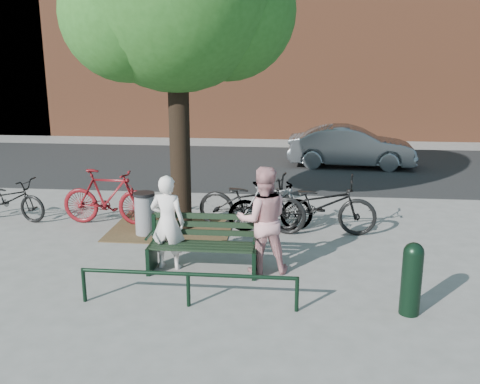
# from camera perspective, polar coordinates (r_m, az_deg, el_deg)

# --- Properties ---
(ground) EXTENTS (90.00, 90.00, 0.00)m
(ground) POSITION_cam_1_polar(r_m,az_deg,el_deg) (8.75, -3.96, -8.53)
(ground) COLOR gray
(ground) RESTS_ON ground
(dirt_pit) EXTENTS (2.40, 2.00, 0.02)m
(dirt_pit) POSITION_cam_1_polar(r_m,az_deg,el_deg) (10.95, -7.21, -3.74)
(dirt_pit) COLOR brown
(dirt_pit) RESTS_ON ground
(road) EXTENTS (40.00, 7.00, 0.01)m
(road) POSITION_cam_1_polar(r_m,az_deg,el_deg) (16.84, 0.87, 2.82)
(road) COLOR black
(road) RESTS_ON ground
(park_bench) EXTENTS (1.74, 0.54, 0.97)m
(park_bench) POSITION_cam_1_polar(r_m,az_deg,el_deg) (8.64, -3.93, -5.41)
(park_bench) COLOR black
(park_bench) RESTS_ON ground
(guard_railing) EXTENTS (3.06, 0.06, 0.51)m
(guard_railing) POSITION_cam_1_polar(r_m,az_deg,el_deg) (7.50, -5.56, -9.25)
(guard_railing) COLOR black
(guard_railing) RESTS_ON ground
(person_left) EXTENTS (0.61, 0.44, 1.56)m
(person_left) POSITION_cam_1_polar(r_m,az_deg,el_deg) (8.73, -7.73, -3.22)
(person_left) COLOR silver
(person_left) RESTS_ON ground
(person_right) EXTENTS (0.95, 0.81, 1.73)m
(person_right) POSITION_cam_1_polar(r_m,az_deg,el_deg) (8.48, 2.45, -3.01)
(person_right) COLOR #C98A8C
(person_right) RESTS_ON ground
(bollard) EXTENTS (0.27, 0.27, 1.02)m
(bollard) POSITION_cam_1_polar(r_m,az_deg,el_deg) (7.57, 17.85, -8.54)
(bollard) COLOR black
(bollard) RESTS_ON ground
(litter_bin) EXTENTS (0.41, 0.41, 0.85)m
(litter_bin) POSITION_cam_1_polar(r_m,az_deg,el_deg) (10.49, -10.13, -2.28)
(litter_bin) COLOR gray
(litter_bin) RESTS_ON ground
(bicycle_a) EXTENTS (1.82, 0.94, 0.91)m
(bicycle_a) POSITION_cam_1_polar(r_m,az_deg,el_deg) (12.25, -23.37, -0.70)
(bicycle_a) COLOR black
(bicycle_a) RESTS_ON ground
(bicycle_b) EXTENTS (1.95, 0.61, 1.16)m
(bicycle_b) POSITION_cam_1_polar(r_m,az_deg,el_deg) (11.26, -13.91, -0.53)
(bicycle_b) COLOR #600D12
(bicycle_b) RESTS_ON ground
(bicycle_c) EXTENTS (2.31, 1.18, 1.16)m
(bicycle_c) POSITION_cam_1_polar(r_m,az_deg,el_deg) (10.55, 1.26, -1.11)
(bicycle_c) COLOR black
(bicycle_c) RESTS_ON ground
(bicycle_d) EXTENTS (1.74, 0.73, 1.01)m
(bicycle_d) POSITION_cam_1_polar(r_m,az_deg,el_deg) (10.55, 3.30, -1.54)
(bicycle_d) COLOR gray
(bicycle_d) RESTS_ON ground
(bicycle_e) EXTENTS (2.24, 0.99, 1.14)m
(bicycle_e) POSITION_cam_1_polar(r_m,az_deg,el_deg) (10.54, 8.56, -1.35)
(bicycle_e) COLOR black
(bicycle_e) RESTS_ON ground
(parked_car) EXTENTS (3.93, 1.57, 1.27)m
(parked_car) POSITION_cam_1_polar(r_m,az_deg,el_deg) (16.94, 11.75, 4.75)
(parked_car) COLOR slate
(parked_car) RESTS_ON ground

